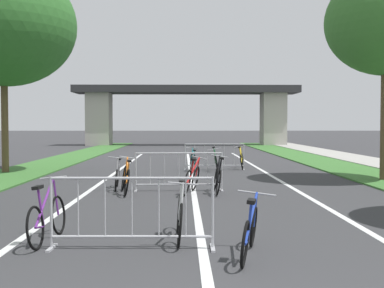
{
  "coord_description": "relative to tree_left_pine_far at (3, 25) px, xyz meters",
  "views": [
    {
      "loc": [
        -0.28,
        -2.82,
        1.8
      ],
      "look_at": [
        0.0,
        13.0,
        1.18
      ],
      "focal_mm": 46.17,
      "sensor_mm": 36.0,
      "label": 1
    }
  ],
  "objects": [
    {
      "name": "grass_verge_left",
      "position": [
        0.55,
        4.52,
        -5.44
      ],
      "size": [
        2.39,
        49.16,
        0.05
      ],
      "primitive_type": "cube",
      "color": "#386B2D",
      "rests_on": "ground"
    },
    {
      "name": "grass_verge_right",
      "position": [
        13.24,
        4.52,
        -5.44
      ],
      "size": [
        2.39,
        49.16,
        0.05
      ],
      "primitive_type": "cube",
      "color": "#386B2D",
      "rests_on": "ground"
    },
    {
      "name": "sidewalk_path_right",
      "position": [
        15.62,
        4.52,
        -5.43
      ],
      "size": [
        2.35,
        49.16,
        0.08
      ],
      "primitive_type": "cube",
      "color": "#9E9B93",
      "rests_on": "ground"
    },
    {
      "name": "lane_stripe_center",
      "position": [
        6.9,
        -1.37,
        -5.47
      ],
      "size": [
        0.14,
        28.44,
        0.01
      ],
      "primitive_type": "cube",
      "color": "silver",
      "rests_on": "ground"
    },
    {
      "name": "lane_stripe_right_lane",
      "position": [
        9.73,
        -1.37,
        -5.47
      ],
      "size": [
        0.14,
        28.44,
        0.01
      ],
      "primitive_type": "cube",
      "color": "silver",
      "rests_on": "ground"
    },
    {
      "name": "lane_stripe_left_lane",
      "position": [
        4.06,
        -1.37,
        -5.47
      ],
      "size": [
        0.14,
        28.44,
        0.01
      ],
      "primitive_type": "cube",
      "color": "silver",
      "rests_on": "ground"
    },
    {
      "name": "overpass_bridge",
      "position": [
        6.9,
        25.04,
        -1.93
      ],
      "size": [
        19.52,
        3.43,
        5.19
      ],
      "color": "#2D2D30",
      "rests_on": "ground"
    },
    {
      "name": "tree_left_pine_far",
      "position": [
        0.0,
        0.0,
        0.0
      ],
      "size": [
        5.31,
        5.31,
        7.73
      ],
      "color": "brown",
      "rests_on": "ground"
    },
    {
      "name": "crowd_barrier_nearest",
      "position": [
        5.88,
        -11.32,
        -4.95
      ],
      "size": [
        2.4,
        0.48,
        1.05
      ],
      "rotation": [
        0.0,
        0.0,
        -0.02
      ],
      "color": "#ADADB2",
      "rests_on": "ground"
    },
    {
      "name": "crowd_barrier_second",
      "position": [
        6.5,
        -5.06,
        -4.95
      ],
      "size": [
        2.41,
        0.51,
        1.05
      ],
      "rotation": [
        0.0,
        0.0,
        0.03
      ],
      "color": "#ADADB2",
      "rests_on": "ground"
    },
    {
      "name": "crowd_barrier_third",
      "position": [
        7.86,
        1.19,
        -4.95
      ],
      "size": [
        2.41,
        0.51,
        1.05
      ],
      "rotation": [
        0.0,
        0.0,
        -0.03
      ],
      "color": "#ADADB2",
      "rests_on": "ground"
    },
    {
      "name": "bicycle_black_0",
      "position": [
        7.52,
        -5.54,
        -5.09
      ],
      "size": [
        0.45,
        1.62,
        1.0
      ],
      "rotation": [
        0.0,
        0.0,
        0.0
      ],
      "color": "black",
      "rests_on": "ground"
    },
    {
      "name": "bicycle_orange_1",
      "position": [
        5.11,
        -5.55,
        -5.09
      ],
      "size": [
        0.47,
        1.77,
        0.96
      ],
      "rotation": [
        0.0,
        0.0,
        0.18
      ],
      "color": "black",
      "rests_on": "ground"
    },
    {
      "name": "bicycle_yellow_2",
      "position": [
        9.03,
        1.77,
        -5.11
      ],
      "size": [
        0.5,
        1.72,
        0.95
      ],
      "rotation": [
        0.0,
        0.0,
        -0.16
      ],
      "color": "black",
      "rests_on": "ground"
    },
    {
      "name": "bicycle_silver_3",
      "position": [
        4.77,
        -4.62,
        -5.11
      ],
      "size": [
        0.51,
        1.65,
        0.94
      ],
      "rotation": [
        0.0,
        0.0,
        3.22
      ],
      "color": "black",
      "rests_on": "ground"
    },
    {
      "name": "bicycle_blue_4",
      "position": [
        7.52,
        -11.77,
        -5.12
      ],
      "size": [
        0.69,
        1.68,
        0.85
      ],
      "rotation": [
        0.0,
        0.0,
        -0.24
      ],
      "color": "black",
      "rests_on": "ground"
    },
    {
      "name": "bicycle_teal_5",
      "position": [
        6.99,
        0.77,
        -5.09
      ],
      "size": [
        0.52,
        1.69,
        0.91
      ],
      "rotation": [
        0.0,
        0.0,
        0.09
      ],
      "color": "black",
      "rests_on": "ground"
    },
    {
      "name": "bicycle_purple_6",
      "position": [
        4.53,
        -10.85,
        -5.1
      ],
      "size": [
        0.44,
        1.67,
        0.98
      ],
      "rotation": [
        0.0,
        0.0,
        -0.07
      ],
      "color": "black",
      "rests_on": "ground"
    },
    {
      "name": "bicycle_red_7",
      "position": [
        6.84,
        -5.58,
        -5.09
      ],
      "size": [
        0.71,
        1.69,
        0.97
      ],
      "rotation": [
        0.0,
        0.0,
        -0.24
      ],
      "color": "black",
      "rests_on": "ground"
    },
    {
      "name": "bicycle_white_8",
      "position": [
        6.56,
        -10.74,
        -5.09
      ],
      "size": [
        0.45,
        1.72,
        0.97
      ],
      "rotation": [
        0.0,
        0.0,
        3.16
      ],
      "color": "black",
      "rests_on": "ground"
    },
    {
      "name": "bicycle_green_9",
      "position": [
        7.91,
        0.81,
        -5.1
      ],
      "size": [
        0.52,
        1.72,
        0.94
      ],
      "rotation": [
        0.0,
        0.0,
        3.11
      ],
      "color": "black",
      "rests_on": "ground"
    }
  ]
}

